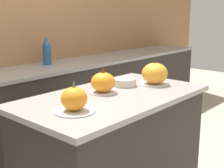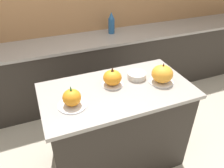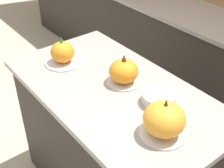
{
  "view_description": "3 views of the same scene",
  "coord_description": "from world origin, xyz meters",
  "px_view_note": "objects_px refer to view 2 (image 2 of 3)",
  "views": [
    {
      "loc": [
        -1.52,
        -1.33,
        1.49
      ],
      "look_at": [
        -0.07,
        -0.05,
        1.03
      ],
      "focal_mm": 50.0,
      "sensor_mm": 36.0,
      "label": 1
    },
    {
      "loc": [
        -0.64,
        -1.46,
        2.03
      ],
      "look_at": [
        -0.07,
        -0.04,
        1.04
      ],
      "focal_mm": 35.0,
      "sensor_mm": 36.0,
      "label": 2
    },
    {
      "loc": [
        1.11,
        -0.88,
        1.96
      ],
      "look_at": [
        0.02,
        -0.03,
        0.99
      ],
      "focal_mm": 50.0,
      "sensor_mm": 36.0,
      "label": 3
    }
  ],
  "objects_px": {
    "bottle_tall": "(111,23)",
    "mixing_bowl": "(137,75)",
    "pumpkin_cake_left": "(72,98)",
    "pumpkin_cake_center": "(112,78)",
    "pumpkin_cake_right": "(162,74)"
  },
  "relations": [
    {
      "from": "pumpkin_cake_right",
      "to": "mixing_bowl",
      "type": "bearing_deg",
      "value": 139.95
    },
    {
      "from": "bottle_tall",
      "to": "mixing_bowl",
      "type": "relative_size",
      "value": 1.71
    },
    {
      "from": "pumpkin_cake_center",
      "to": "pumpkin_cake_right",
      "type": "height_order",
      "value": "pumpkin_cake_right"
    },
    {
      "from": "pumpkin_cake_left",
      "to": "bottle_tall",
      "type": "height_order",
      "value": "bottle_tall"
    },
    {
      "from": "pumpkin_cake_center",
      "to": "bottle_tall",
      "type": "bearing_deg",
      "value": 68.62
    },
    {
      "from": "pumpkin_cake_center",
      "to": "bottle_tall",
      "type": "height_order",
      "value": "bottle_tall"
    },
    {
      "from": "pumpkin_cake_left",
      "to": "mixing_bowl",
      "type": "distance_m",
      "value": 0.69
    },
    {
      "from": "mixing_bowl",
      "to": "bottle_tall",
      "type": "bearing_deg",
      "value": 79.06
    },
    {
      "from": "pumpkin_cake_left",
      "to": "pumpkin_cake_center",
      "type": "relative_size",
      "value": 1.19
    },
    {
      "from": "pumpkin_cake_left",
      "to": "pumpkin_cake_right",
      "type": "height_order",
      "value": "pumpkin_cake_right"
    },
    {
      "from": "pumpkin_cake_left",
      "to": "mixing_bowl",
      "type": "bearing_deg",
      "value": 15.31
    },
    {
      "from": "pumpkin_cake_left",
      "to": "pumpkin_cake_center",
      "type": "bearing_deg",
      "value": 21.42
    },
    {
      "from": "mixing_bowl",
      "to": "pumpkin_cake_left",
      "type": "bearing_deg",
      "value": -164.69
    },
    {
      "from": "pumpkin_cake_left",
      "to": "pumpkin_cake_right",
      "type": "relative_size",
      "value": 1.05
    },
    {
      "from": "pumpkin_cake_right",
      "to": "mixing_bowl",
      "type": "relative_size",
      "value": 1.28
    }
  ]
}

